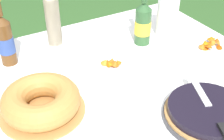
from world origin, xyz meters
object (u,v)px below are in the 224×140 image
Objects in this scene: serving_knife at (212,111)px; cider_bottle_amber at (5,40)px; cider_bottle_green at (143,23)px; cup_stack at (53,21)px; snack_plate_right at (208,46)px; snack_plate_left at (113,65)px; berry_tart at (207,113)px; paper_towel_roll at (167,16)px; bundt_cake at (41,101)px.

cider_bottle_amber is (-0.52, 0.76, 0.06)m from serving_knife.
serving_knife is 0.62m from cider_bottle_green.
cup_stack is 1.14× the size of snack_plate_right.
snack_plate_left is at bearing -152.94° from cider_bottle_green.
paper_towel_roll is (0.27, 0.59, 0.08)m from berry_tart.
berry_tart is at bearing -70.08° from cup_stack.
cup_stack is at bearing 114.89° from snack_plate_left.
cider_bottle_green is at bearing 27.06° from snack_plate_left.
bundt_cake is 1.21× the size of cup_stack.
cider_bottle_amber is 1.52× the size of snack_plate_left.
cider_bottle_green reaches higher than serving_knife.
bundt_cake is at bearing 146.49° from berry_tart.
paper_towel_roll reaches higher than bundt_cake.
bundt_cake reaches higher than snack_plate_left.
cider_bottle_amber reaches higher than snack_plate_left.
cider_bottle_green reaches higher than bundt_cake.
serving_knife is at bearing -75.87° from snack_plate_left.
cider_bottle_green is 0.66m from cider_bottle_amber.
snack_plate_left is (0.38, 0.12, -0.04)m from bundt_cake.
paper_towel_roll is at bearing 114.70° from snack_plate_right.
bundt_cake is 0.51m from cup_stack.
cider_bottle_amber is at bearing 169.98° from paper_towel_roll.
bundt_cake is 0.40m from cider_bottle_amber.
cider_bottle_amber is 0.97m from snack_plate_right.
berry_tart is 1.01× the size of cider_bottle_amber.
snack_plate_right is (0.38, 0.40, -0.05)m from serving_knife.
bundt_cake reaches higher than serving_knife.
cider_bottle_green is 1.35× the size of paper_towel_roll.
snack_plate_right is (0.90, -0.36, -0.11)m from cider_bottle_amber.
berry_tart is 1.21× the size of cup_stack.
cider_bottle_amber is at bearing 166.82° from cider_bottle_green.
bundt_cake is at bearing -87.23° from cider_bottle_amber.
berry_tart is at bearing -54.19° from cider_bottle_amber.
snack_plate_right is at bearing 2.32° from bundt_cake.
cider_bottle_green reaches higher than cup_stack.
cider_bottle_green is (0.62, 0.25, 0.06)m from bundt_cake.
berry_tart is 0.48m from snack_plate_left.
cider_bottle_green is (0.11, 0.58, 0.08)m from berry_tart.
paper_towel_roll is (0.80, -0.14, -0.01)m from cider_bottle_amber.
bundt_cake is at bearing -161.95° from paper_towel_roll.
paper_towel_roll is (-0.10, 0.22, 0.10)m from snack_plate_right.
bundt_cake is at bearing -116.98° from cup_stack.
bundt_cake is at bearing -162.24° from snack_plate_left.
serving_knife is 1.33× the size of cup_stack.
snack_plate_right reaches higher than snack_plate_left.
serving_knife is 1.52× the size of snack_plate_right.
cider_bottle_amber is at bearing 92.77° from bundt_cake.
berry_tart reaches higher than snack_plate_right.
serving_knife is at bearing -114.48° from paper_towel_roll.
berry_tart is 0.99× the size of bundt_cake.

